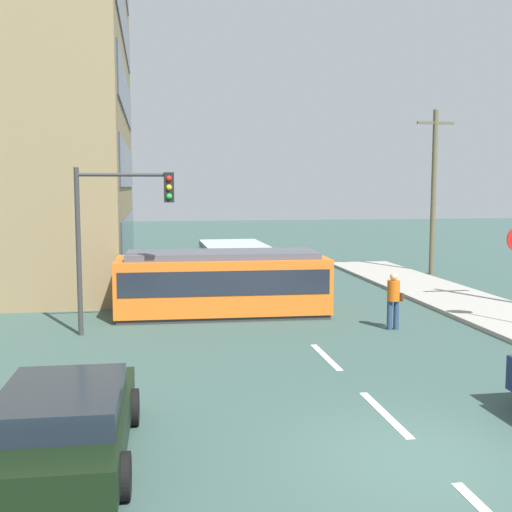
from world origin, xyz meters
The scene contains 11 objects.
ground_plane centered at (0.00, 10.00, 0.00)m, with size 120.00×120.00×0.00m, color #344D47.
lane_stripe_1 centered at (0.00, 2.00, 0.01)m, with size 0.16×2.40×0.01m, color silver.
lane_stripe_2 centered at (0.00, 6.00, 0.01)m, with size 0.16×2.40×0.01m, color silver.
lane_stripe_3 centered at (0.00, 17.56, 0.01)m, with size 0.16×2.40×0.01m, color silver.
lane_stripe_4 centered at (0.00, 23.56, 0.01)m, with size 0.16×2.40×0.01m, color silver.
streetcar_tram centered at (-1.92, 11.56, 1.08)m, with size 6.86×2.76×2.09m.
city_bus centered at (-0.83, 16.63, 1.05)m, with size 2.58×5.39×1.84m.
pedestrian_crossing centered at (2.76, 8.62, 0.94)m, with size 0.51×0.36×1.67m.
parked_sedan_near centered at (-5.53, 0.84, 0.63)m, with size 2.18×4.54×1.19m.
traffic_light_mast centered at (-5.08, 9.36, 3.30)m, with size 2.73×0.33×4.69m.
utility_pole_mid centered at (8.99, 19.56, 4.04)m, with size 1.80×0.24×7.73m.
Camera 1 is at (-4.17, -8.77, 4.15)m, focal length 44.65 mm.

